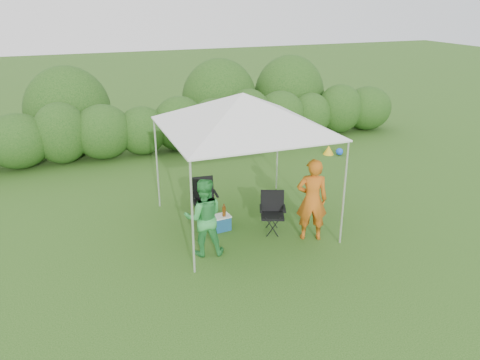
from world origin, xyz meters
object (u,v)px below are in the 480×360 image
object	(u,v)px
man	(312,200)
cooler	(221,223)
woman	(204,217)
chair_left	(203,196)
canopy	(243,111)
chair_right	(272,209)

from	to	relation	value
man	cooler	world-z (taller)	man
woman	cooler	distance (m)	1.15
chair_left	man	distance (m)	2.44
cooler	man	bearing A→B (deg)	-37.90
canopy	man	size ratio (longest dim) A/B	1.83
canopy	cooler	xyz separation A→B (m)	(-0.54, -0.13, -2.30)
chair_left	canopy	bearing A→B (deg)	-34.88
man	woman	bearing A→B (deg)	16.33
chair_left	man	bearing A→B (deg)	-39.52
canopy	chair_right	bearing A→B (deg)	-49.98
canopy	chair_right	world-z (taller)	canopy
canopy	chair_left	size ratio (longest dim) A/B	3.43
woman	cooler	bearing A→B (deg)	-114.45
chair_right	cooler	distance (m)	1.12
woman	man	bearing A→B (deg)	-172.61
canopy	woman	distance (m)	2.25
chair_right	cooler	bearing A→B (deg)	179.98
chair_right	man	distance (m)	0.90
man	cooler	distance (m)	1.97
canopy	cooler	bearing A→B (deg)	-166.08
man	woman	world-z (taller)	man
chair_right	woman	distance (m)	1.65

